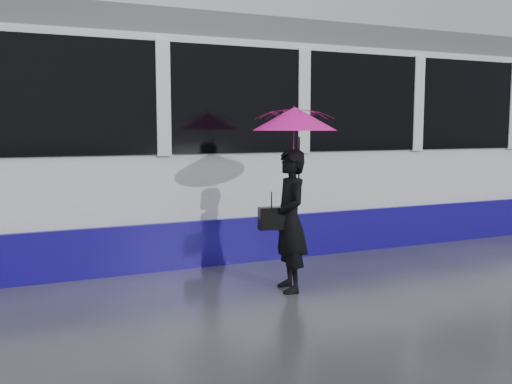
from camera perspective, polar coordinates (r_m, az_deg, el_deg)
name	(u,v)px	position (r m, az deg, el deg)	size (l,w,h in m)	color
ground	(260,289)	(6.61, 0.38, -9.66)	(90.00, 90.00, 0.00)	#2B2B30
rails	(193,247)	(8.88, -6.34, -5.45)	(34.00, 1.51, 0.02)	#3F3D38
tram	(175,141)	(8.62, -8.08, 5.08)	(26.00, 2.56, 3.35)	white
woman	(290,221)	(6.40, 3.41, -2.88)	(0.58, 0.38, 1.60)	black
umbrella	(295,135)	(6.34, 3.87, 5.68)	(1.08, 1.08, 1.08)	#F21475
handbag	(271,218)	(6.31, 1.56, -2.64)	(0.30, 0.17, 0.43)	black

